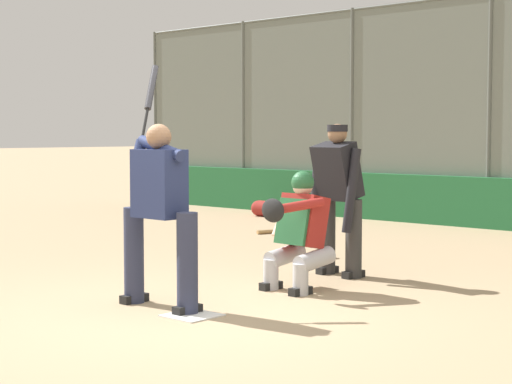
{
  "coord_description": "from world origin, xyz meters",
  "views": [
    {
      "loc": [
        -5.48,
        5.16,
        1.62
      ],
      "look_at": [
        0.14,
        -1.0,
        1.05
      ],
      "focal_mm": 60.0,
      "sensor_mm": 36.0,
      "label": 1
    }
  ],
  "objects": [
    {
      "name": "equipment_bag_dugout_side",
      "position": [
        5.38,
        -7.27,
        0.15
      ],
      "size": [
        1.13,
        0.31,
        0.31
      ],
      "color": "maroon",
      "rests_on": "ground_plane"
    },
    {
      "name": "spare_bat_third_base_side",
      "position": [
        3.63,
        -5.27,
        0.03
      ],
      "size": [
        0.31,
        0.85,
        0.07
      ],
      "rotation": [
        0.0,
        0.0,
        1.27
      ],
      "color": "black",
      "rests_on": "ground_plane"
    },
    {
      "name": "fielding_glove_on_dirt",
      "position": [
        1.32,
        -3.64,
        0.05
      ],
      "size": [
        0.28,
        0.21,
        0.1
      ],
      "color": "#56331E",
      "rests_on": "ground_plane"
    },
    {
      "name": "batter_at_plate",
      "position": [
        0.48,
        -0.04,
        0.93
      ],
      "size": [
        1.08,
        0.64,
        2.3
      ],
      "rotation": [
        0.0,
        0.0,
        -0.02
      ],
      "color": "#2D334C",
      "rests_on": "ground_plane"
    },
    {
      "name": "umpire_home",
      "position": [
        0.34,
        -2.59,
        0.93
      ],
      "size": [
        0.7,
        0.47,
        1.73
      ],
      "rotation": [
        0.0,
        0.0,
        -0.11
      ],
      "color": "#333333",
      "rests_on": "ground_plane"
    },
    {
      "name": "home_plate_marker",
      "position": [
        0.0,
        0.0,
        0.01
      ],
      "size": [
        0.43,
        0.43,
        0.01
      ],
      "primitive_type": "cube",
      "color": "white",
      "rests_on": "ground_plane"
    },
    {
      "name": "catcher_behind_plate",
      "position": [
        0.11,
        -1.61,
        0.64
      ],
      "size": [
        0.66,
        0.78,
        1.23
      ],
      "rotation": [
        0.0,
        0.0,
        -0.07
      ],
      "color": "#B7B7BC",
      "rests_on": "ground_plane"
    },
    {
      "name": "ground_plane",
      "position": [
        0.0,
        0.0,
        0.0
      ],
      "size": [
        160.0,
        160.0,
        0.0
      ],
      "primitive_type": "plane",
      "color": "tan"
    }
  ]
}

